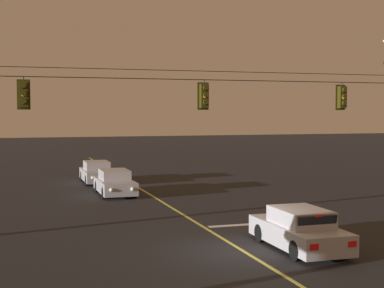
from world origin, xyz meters
name	(u,v)px	position (x,y,z in m)	size (l,w,h in m)	color
ground_plane	(243,251)	(0.00, 0.00, 0.00)	(180.00, 180.00, 0.00)	black
lane_centre_stripe	(163,202)	(0.00, 10.69, 0.00)	(0.14, 60.00, 0.01)	#D1C64C
stop_bar_paint	(248,224)	(1.90, 4.09, 0.00)	(3.40, 0.36, 0.01)	silver
signal_span_assembly	(199,132)	(0.00, 4.69, 3.81)	(20.94, 0.32, 7.31)	#423021
traffic_light_leftmost	(24,94)	(-6.83, 4.67, 5.26)	(0.48, 0.41, 1.22)	black
traffic_light_left_inner	(204,96)	(0.20, 4.67, 5.26)	(0.48, 0.41, 1.22)	black
traffic_light_centre	(342,97)	(6.61, 4.67, 5.26)	(0.48, 0.41, 1.22)	black
car_waiting_near_lane	(299,230)	(1.89, -0.31, 0.65)	(1.80, 4.33, 1.39)	#A5A5AD
car_oncoming_lead	(115,183)	(-1.88, 14.12, 0.65)	(1.80, 4.42, 1.39)	#A5A5AD
car_oncoming_trailing	(97,173)	(-2.07, 19.93, 0.65)	(1.80, 4.42, 1.39)	#A5A5AD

